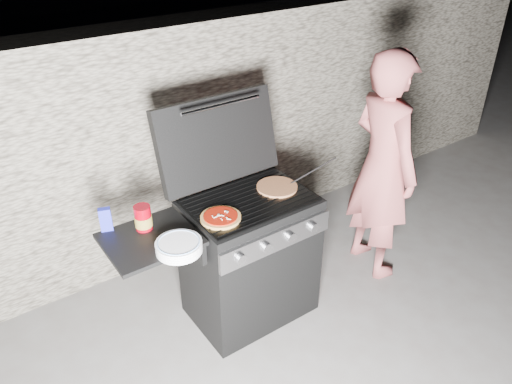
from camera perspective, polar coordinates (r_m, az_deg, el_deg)
ground at (r=3.66m, az=-0.66°, el=-13.11°), size 50.00×50.00×0.00m
stone_wall at (r=3.91m, az=-9.55°, el=5.64°), size 8.00×0.35×1.80m
gas_grill at (r=3.25m, az=-4.38°, el=-9.07°), size 1.34×0.79×0.91m
pizza_topped at (r=2.92m, az=-4.06°, el=-2.86°), size 0.28×0.28×0.03m
pizza_plain at (r=3.22m, az=2.42°, el=0.59°), size 0.31×0.31×0.01m
sauce_jar at (r=2.88m, az=-12.79°, el=-2.87°), size 0.12×0.12×0.15m
blue_carton at (r=2.92m, az=-16.81°, el=-3.02°), size 0.07×0.06×0.14m
plate_stack at (r=2.70m, az=-8.80°, el=-6.19°), size 0.30×0.30×0.06m
person at (r=3.69m, az=14.27°, el=2.77°), size 0.51×0.68×1.72m
tongs at (r=3.35m, az=6.60°, el=2.40°), size 0.40×0.02×0.08m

